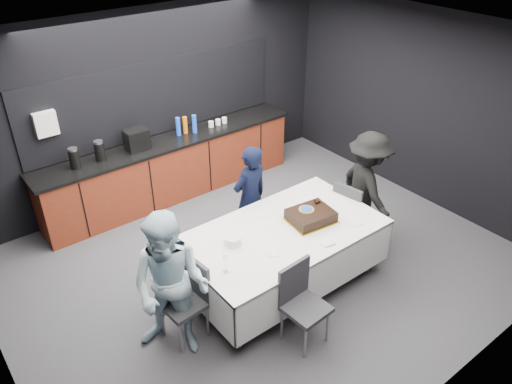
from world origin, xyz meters
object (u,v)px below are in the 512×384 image
Objects in this scene: plate_stack at (233,240)px; champagne_flute at (225,260)px; chair_left at (189,294)px; person_center at (250,198)px; cake_assembly at (311,216)px; person_right at (367,188)px; party_table at (282,240)px; chair_right at (350,209)px; chair_near at (301,298)px; person_left at (171,287)px.

plate_stack is 0.87× the size of champagne_flute.
champagne_flute is at bearing -28.89° from chair_left.
chair_left is at bearing 26.74° from person_center.
person_right is (1.10, 0.10, -0.07)m from cake_assembly.
chair_left reaches higher than plate_stack.
plate_stack is 2.09m from person_right.
champagne_flute reaches higher than plate_stack.
chair_right reaches higher than party_table.
party_table is 0.87m from chair_near.
chair_right is (2.16, 0.27, -0.40)m from champagne_flute.
chair_near is 0.56× the size of person_left.
party_table is 2.51× the size of chair_left.
plate_stack is (-0.98, 0.20, -0.02)m from cake_assembly.
person_left is (-0.58, 0.10, -0.11)m from champagne_flute.
person_center is (1.10, 1.04, -0.21)m from champagne_flute.
person_right is at bearing 145.28° from person_center.
person_left reaches higher than party_table.
person_right is (2.42, 0.25, -0.16)m from champagne_flute.
cake_assembly is 1.11m from person_right.
chair_right reaches higher than plate_stack.
chair_near reaches higher than party_table.
chair_right is (1.23, 0.07, -0.11)m from party_table.
chair_right is 0.63× the size of person_center.
person_center is (-0.21, 0.89, -0.12)m from cake_assembly.
cake_assembly is at bearing 6.19° from champagne_flute.
champagne_flute reaches higher than cake_assembly.
cake_assembly is 0.64× the size of chair_right.
chair_left is at bearing -179.68° from party_table.
champagne_flute is 0.24× the size of chair_near.
person_left is (-1.11, 0.67, 0.29)m from chair_near.
plate_stack is 0.21× the size of chair_right.
party_table is 1.50× the size of person_right.
person_left is at bearing 169.78° from champagne_flute.
person_center reaches higher than chair_near.
chair_near is at bearing -152.89° from chair_right.
party_table is 3.95× the size of cake_assembly.
chair_left is 1.69m from person_center.
chair_near is at bearing 66.66° from person_center.
chair_left is at bearing 178.42° from cake_assembly.
person_right is at bearing 1.21° from chair_left.
person_left is 3.00m from person_right.
chair_left is 2.77m from person_right.
chair_left and chair_near have the same top height.
cake_assembly reaches higher than chair_right.
plate_stack is at bearing 38.48° from person_center.
plate_stack is at bearing 104.11° from person_right.
cake_assembly reaches higher than chair_near.
chair_near is at bearing -117.79° from party_table.
plate_stack is at bearing 166.37° from party_table.
person_right is (0.26, -0.02, 0.24)m from chair_right.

